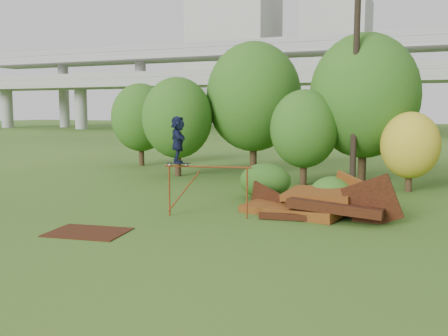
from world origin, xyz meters
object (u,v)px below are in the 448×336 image
at_px(scrap_pile, 317,204).
at_px(utility_pole, 356,75).
at_px(skater, 178,140).
at_px(flat_plate, 88,232).

height_order(scrap_pile, utility_pole, utility_pole).
distance_m(skater, flat_plate, 4.27).
height_order(scrap_pile, skater, skater).
xyz_separation_m(scrap_pile, skater, (-4.30, -1.98, 2.23)).
bearing_deg(flat_plate, scrap_pile, 42.02).
relative_size(scrap_pile, utility_pole, 0.55).
xyz_separation_m(skater, flat_plate, (-1.36, -3.11, -2.59)).
distance_m(scrap_pile, skater, 5.23).
height_order(skater, utility_pole, utility_pole).
bearing_deg(skater, utility_pole, -57.21).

